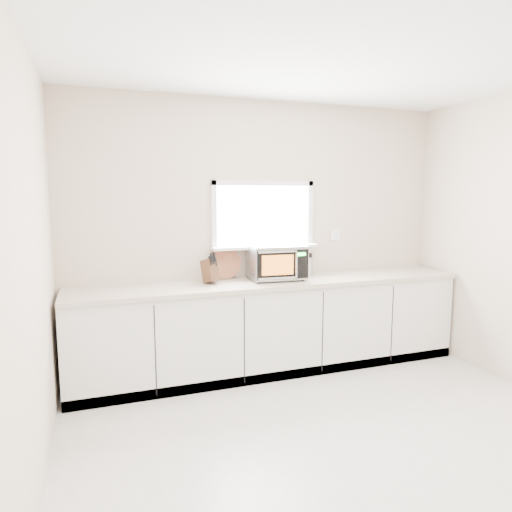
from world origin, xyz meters
name	(u,v)px	position (x,y,z in m)	size (l,w,h in m)	color
ground	(367,461)	(0.00, 0.00, 0.00)	(4.00, 4.00, 0.00)	beige
back_wall	(263,233)	(0.00, 2.00, 1.36)	(4.00, 0.17, 2.70)	beige
cabinets	(273,327)	(0.00, 1.70, 0.44)	(3.92, 0.60, 0.88)	silver
countertop	(273,282)	(0.00, 1.69, 0.90)	(3.92, 0.64, 0.04)	beige
microwave	(276,261)	(0.05, 1.75, 1.10)	(0.56, 0.47, 0.34)	black
knife_block	(210,270)	(-0.62, 1.76, 1.05)	(0.16, 0.23, 0.30)	#4F2F1C
cutting_board	(225,263)	(-0.42, 1.94, 1.08)	(0.32, 0.32, 0.02)	brown
coffee_grinder	(306,264)	(0.43, 1.86, 1.04)	(0.14, 0.14, 0.24)	#ABAEB2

